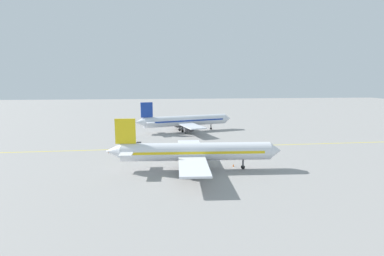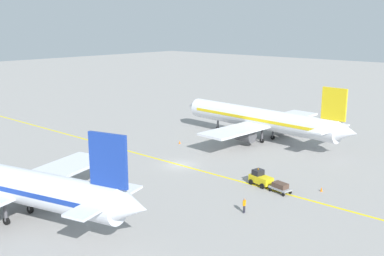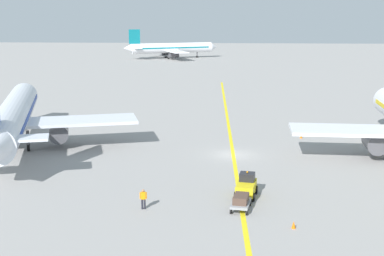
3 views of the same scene
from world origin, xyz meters
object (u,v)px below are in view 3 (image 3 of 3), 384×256
(airplane_at_gate, at_px, (13,117))
(traffic_cone_near_nose, at_px, (383,138))
(baggage_cart_trailing, at_px, (241,201))
(airplane_distant_taxiing, at_px, (171,48))
(ground_crew_worker, at_px, (143,198))
(traffic_cone_by_wingtip, at_px, (301,136))
(traffic_cone_mid_apron, at_px, (294,225))
(baggage_tug_white, at_px, (246,186))

(airplane_at_gate, height_order, traffic_cone_near_nose, airplane_at_gate)
(baggage_cart_trailing, bearing_deg, traffic_cone_near_nose, 53.46)
(airplane_distant_taxiing, distance_m, baggage_cart_trailing, 135.68)
(airplane_distant_taxiing, bearing_deg, traffic_cone_near_nose, -71.50)
(baggage_cart_trailing, distance_m, ground_crew_worker, 7.85)
(traffic_cone_by_wingtip, bearing_deg, traffic_cone_mid_apron, -99.12)
(airplane_distant_taxiing, relative_size, traffic_cone_mid_apron, 55.33)
(airplane_at_gate, height_order, baggage_cart_trailing, airplane_at_gate)
(baggage_cart_trailing, relative_size, ground_crew_worker, 1.67)
(airplane_at_gate, height_order, airplane_distant_taxiing, airplane_at_gate)
(traffic_cone_mid_apron, bearing_deg, airplane_distant_taxiing, 99.12)
(airplane_at_gate, xyz_separation_m, ground_crew_worker, (17.62, -18.19, -2.80))
(airplane_distant_taxiing, bearing_deg, traffic_cone_by_wingtip, -76.29)
(traffic_cone_near_nose, relative_size, traffic_cone_mid_apron, 1.00)
(airplane_at_gate, xyz_separation_m, traffic_cone_near_nose, (43.78, 6.81, -3.43))
(airplane_distant_taxiing, bearing_deg, airplane_at_gate, -93.48)
(traffic_cone_near_nose, distance_m, traffic_cone_by_wingtip, 9.98)
(airplane_distant_taxiing, xyz_separation_m, traffic_cone_near_nose, (36.70, -109.69, -3.06))
(airplane_at_gate, distance_m, traffic_cone_near_nose, 44.44)
(airplane_at_gate, bearing_deg, ground_crew_worker, -45.92)
(ground_crew_worker, relative_size, traffic_cone_near_nose, 3.05)
(airplane_at_gate, bearing_deg, traffic_cone_by_wingtip, 11.72)
(airplane_distant_taxiing, bearing_deg, baggage_cart_trailing, -82.21)
(baggage_tug_white, relative_size, ground_crew_worker, 1.91)
(baggage_cart_trailing, xyz_separation_m, traffic_cone_by_wingtip, (8.34, 24.91, -0.49))
(baggage_tug_white, xyz_separation_m, traffic_cone_mid_apron, (3.20, -6.79, -0.63))
(traffic_cone_near_nose, height_order, traffic_cone_by_wingtip, same)
(traffic_cone_near_nose, height_order, traffic_cone_mid_apron, same)
(baggage_tug_white, xyz_separation_m, traffic_cone_by_wingtip, (7.77, 21.67, -0.63))
(airplane_at_gate, height_order, traffic_cone_mid_apron, airplane_at_gate)
(airplane_at_gate, relative_size, airplane_distant_taxiing, 1.15)
(airplane_at_gate, bearing_deg, traffic_cone_mid_apron, -36.27)
(baggage_tug_white, distance_m, baggage_cart_trailing, 3.30)
(airplane_at_gate, bearing_deg, baggage_cart_trailing, -35.11)
(ground_crew_worker, xyz_separation_m, traffic_cone_mid_apron, (11.61, -3.25, -0.63))
(baggage_cart_trailing, bearing_deg, ground_crew_worker, -177.87)
(airplane_at_gate, xyz_separation_m, baggage_tug_white, (26.03, -14.65, -2.81))
(baggage_tug_white, distance_m, ground_crew_worker, 9.13)
(traffic_cone_near_nose, bearing_deg, traffic_cone_by_wingtip, 178.87)
(traffic_cone_near_nose, bearing_deg, baggage_tug_white, -129.58)
(airplane_distant_taxiing, height_order, baggage_cart_trailing, airplane_distant_taxiing)
(traffic_cone_by_wingtip, bearing_deg, airplane_at_gate, -168.28)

